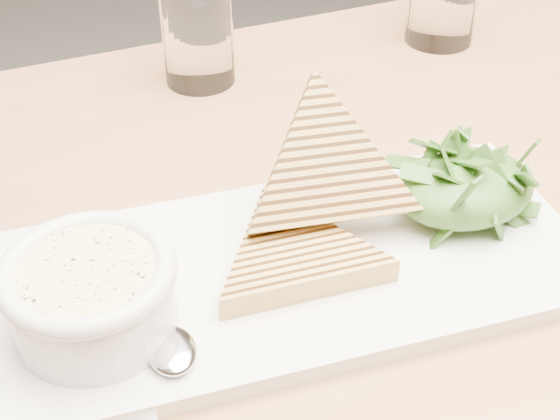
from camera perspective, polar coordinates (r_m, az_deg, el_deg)
name	(u,v)px	position (r m, az deg, el deg)	size (l,w,h in m)	color
table_top	(386,217)	(0.69, 7.78, -0.49)	(1.09, 0.73, 0.04)	#9A6D46
table_leg_br	(532,214)	(1.36, 17.98, -0.29)	(0.06, 0.06, 0.73)	#9A6D46
platter	(291,269)	(0.59, 0.78, -4.37)	(0.45, 0.20, 0.01)	white
soup_bowl	(93,302)	(0.54, -13.48, -6.60)	(0.11, 0.11, 0.04)	white
soup	(87,273)	(0.52, -13.91, -4.50)	(0.09, 0.09, 0.01)	beige
bowl_rim	(87,271)	(0.52, -13.95, -4.33)	(0.12, 0.12, 0.01)	white
sandwich_flat	(294,256)	(0.57, 1.05, -3.37)	(0.15, 0.15, 0.02)	tan
sandwich_lean	(328,172)	(0.59, 3.50, 2.80)	(0.15, 0.15, 0.08)	tan
salad_base	(464,187)	(0.63, 13.33, 1.61)	(0.12, 0.09, 0.04)	#1F4414
arugula_pile	(465,183)	(0.63, 13.39, 1.95)	(0.11, 0.10, 0.05)	#416B24
spoon_bowl	(172,350)	(0.52, -7.92, -10.12)	(0.03, 0.04, 0.01)	silver
glass_near	(197,31)	(0.82, -6.06, 12.89)	(0.07, 0.07, 0.11)	white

